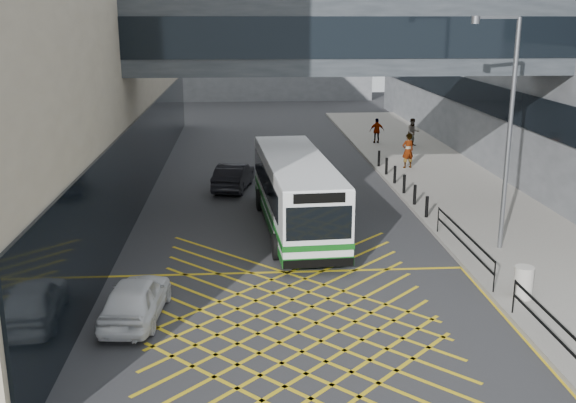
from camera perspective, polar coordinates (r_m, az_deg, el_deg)
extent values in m
plane|color=#333335|center=(18.62, 0.88, -11.03)|extent=(120.00, 120.00, 0.00)
cube|color=black|center=(33.52, -11.71, 4.24)|extent=(0.10, 41.50, 4.00)
cube|color=black|center=(42.99, 14.37, 9.17)|extent=(0.10, 43.50, 1.60)
cube|color=black|center=(42.77, 14.73, 14.50)|extent=(0.10, 43.50, 1.60)
cube|color=slate|center=(76.62, -4.61, 15.84)|extent=(28.00, 16.00, 18.00)
cube|color=#32373D|center=(28.97, 4.96, 13.76)|extent=(20.00, 4.00, 3.00)
cube|color=black|center=(26.98, 5.63, 13.63)|extent=(19.50, 0.06, 1.60)
cube|color=black|center=(30.97, 4.37, 13.87)|extent=(19.50, 0.06, 1.60)
cube|color=gray|center=(34.29, 13.85, 1.07)|extent=(6.00, 54.00, 0.16)
cube|color=gold|center=(18.62, 0.88, -11.02)|extent=(12.00, 9.00, 0.01)
cube|color=white|center=(26.76, 0.69, 0.91)|extent=(2.99, 10.49, 2.54)
cube|color=#105116|center=(27.05, 0.68, -1.37)|extent=(3.03, 10.53, 0.32)
cube|color=#105116|center=(26.92, 0.68, -0.36)|extent=(3.05, 10.53, 0.21)
cube|color=black|center=(27.22, 0.52, 1.87)|extent=(2.97, 9.17, 0.99)
cube|color=black|center=(21.79, 2.63, -1.85)|extent=(2.17, 0.21, 1.13)
cube|color=black|center=(21.54, 2.67, 0.29)|extent=(1.70, 0.16, 0.33)
cube|color=white|center=(26.47, 0.70, 3.59)|extent=(2.97, 10.39, 0.09)
cube|color=black|center=(22.21, 2.60, -5.23)|extent=(2.36, 0.24, 0.28)
cube|color=black|center=(32.01, -0.65, 1.24)|extent=(2.36, 0.24, 0.28)
cylinder|color=black|center=(23.72, -0.99, -3.86)|extent=(0.32, 0.96, 0.94)
cylinder|color=black|center=(24.09, 4.64, -3.60)|extent=(0.32, 0.96, 0.94)
cylinder|color=black|center=(29.81, -2.41, 0.16)|extent=(0.32, 0.96, 0.94)
cylinder|color=black|center=(30.10, 2.09, 0.31)|extent=(0.32, 0.96, 0.94)
imported|color=white|center=(19.61, -12.77, -7.97)|extent=(1.99, 4.14, 1.28)
imported|color=black|center=(33.50, -4.62, 2.16)|extent=(2.46, 4.46, 1.32)
imported|color=#9A9FA3|center=(36.36, 0.45, 3.40)|extent=(2.94, 5.12, 1.50)
cylinder|color=slate|center=(24.81, 18.21, 5.16)|extent=(0.19, 0.19, 8.11)
cube|color=slate|center=(24.05, 17.35, 14.67)|extent=(1.61, 0.39, 0.10)
cylinder|color=slate|center=(23.64, 15.60, 14.60)|extent=(0.33, 0.33, 0.25)
cylinder|color=#ADA89E|center=(21.34, 19.29, -6.48)|extent=(0.57, 0.57, 0.98)
cube|color=black|center=(17.96, 21.70, -9.31)|extent=(0.05, 5.00, 0.05)
cube|color=black|center=(18.13, 21.58, -10.46)|extent=(0.05, 5.00, 0.05)
cube|color=black|center=(24.01, 14.65, -2.53)|extent=(0.05, 6.00, 0.05)
cube|color=black|center=(24.13, 14.58, -3.43)|extent=(0.05, 6.00, 0.05)
cylinder|color=black|center=(20.21, 18.57, -7.62)|extent=(0.04, 0.04, 1.00)
cylinder|color=black|center=(21.50, 17.07, -6.10)|extent=(0.04, 0.04, 1.00)
cylinder|color=black|center=(26.86, 12.59, -1.50)|extent=(0.04, 0.04, 1.00)
cylinder|color=black|center=(28.75, 11.67, -0.44)|extent=(0.14, 0.14, 0.90)
cylinder|color=black|center=(30.61, 10.68, 0.58)|extent=(0.14, 0.14, 0.90)
cylinder|color=black|center=(32.49, 9.81, 1.47)|extent=(0.14, 0.14, 0.90)
cylinder|color=black|center=(34.38, 9.03, 2.27)|extent=(0.14, 0.14, 0.90)
cylinder|color=black|center=(36.28, 8.34, 2.99)|extent=(0.14, 0.14, 0.90)
cylinder|color=black|center=(38.19, 7.71, 3.63)|extent=(0.14, 0.14, 0.90)
imported|color=gray|center=(37.99, 10.11, 4.26)|extent=(0.89, 0.74, 1.93)
imported|color=gray|center=(44.68, 10.52, 5.78)|extent=(0.92, 0.59, 1.78)
imported|color=gray|center=(45.35, 7.54, 5.96)|extent=(0.98, 0.49, 1.64)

